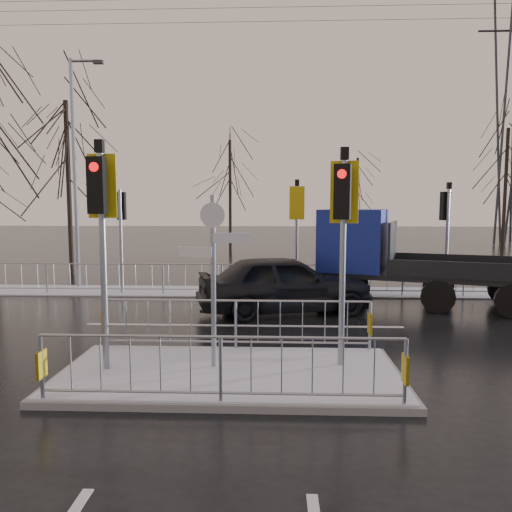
{
  "coord_description": "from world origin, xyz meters",
  "views": [
    {
      "loc": [
        0.81,
        -8.5,
        3.07
      ],
      "look_at": [
        0.32,
        3.54,
        1.8
      ],
      "focal_mm": 35.0,
      "sensor_mm": 36.0,
      "label": 1
    }
  ],
  "objects_px": {
    "traffic_island": "(229,356)",
    "flatbed_truck": "(382,254)",
    "car_far_lane": "(285,284)",
    "street_lamp_left": "(76,164)"
  },
  "relations": [
    {
      "from": "traffic_island",
      "to": "flatbed_truck",
      "type": "distance_m",
      "value": 8.13
    },
    {
      "from": "traffic_island",
      "to": "flatbed_truck",
      "type": "relative_size",
      "value": 0.91
    },
    {
      "from": "car_far_lane",
      "to": "flatbed_truck",
      "type": "height_order",
      "value": "flatbed_truck"
    },
    {
      "from": "street_lamp_left",
      "to": "car_far_lane",
      "type": "bearing_deg",
      "value": -29.03
    },
    {
      "from": "traffic_island",
      "to": "car_far_lane",
      "type": "relative_size",
      "value": 1.23
    },
    {
      "from": "car_far_lane",
      "to": "street_lamp_left",
      "type": "xyz_separation_m",
      "value": [
        -7.49,
        4.16,
        3.66
      ]
    },
    {
      "from": "traffic_island",
      "to": "flatbed_truck",
      "type": "bearing_deg",
      "value": 59.39
    },
    {
      "from": "traffic_island",
      "to": "street_lamp_left",
      "type": "distance_m",
      "value": 12.17
    },
    {
      "from": "traffic_island",
      "to": "street_lamp_left",
      "type": "bearing_deg",
      "value": 124.07
    },
    {
      "from": "car_far_lane",
      "to": "flatbed_truck",
      "type": "xyz_separation_m",
      "value": [
        3.03,
        1.6,
        0.7
      ]
    }
  ]
}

